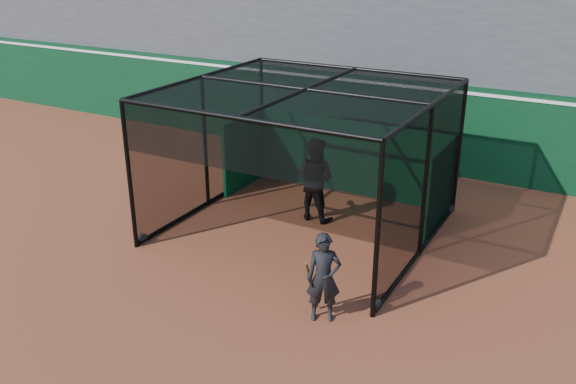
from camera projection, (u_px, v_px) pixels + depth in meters
The scene contains 5 objects.
ground at pixel (210, 292), 11.26m from camera, with size 120.00×120.00×0.00m, color brown.
outfield_wall at pixel (381, 118), 17.65m from camera, with size 50.00×0.50×2.50m.
batting_cage at pixel (306, 161), 13.26m from camera, with size 5.46×5.26×3.17m.
batter at pixel (315, 179), 13.95m from camera, with size 0.95×0.74×1.96m, color black.
on_deck_player at pixel (324, 278), 10.18m from camera, with size 0.69×0.61×1.60m.
Camera 1 is at (5.99, -7.79, 5.97)m, focal length 38.00 mm.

